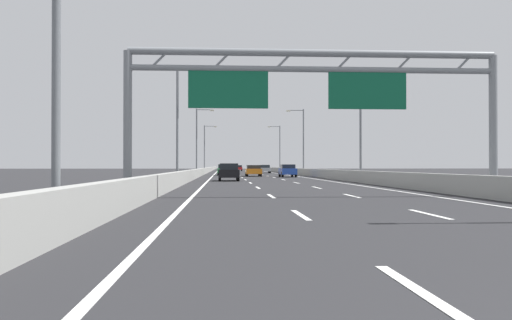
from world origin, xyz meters
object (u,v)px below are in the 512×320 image
Objects in this scene: blue_car at (288,171)px; orange_car at (253,170)px; streetlamp_left_far at (198,137)px; silver_car at (265,169)px; streetlamp_left_mid at (180,117)px; streetlamp_left_distant at (206,146)px; streetlamp_right_far at (302,138)px; streetlamp_right_mid at (358,118)px; white_car at (224,168)px; red_car at (239,168)px; green_car at (224,170)px; black_car at (229,172)px; streetlamp_right_distant at (279,146)px; sign_gantry at (311,85)px.

blue_car is 5.73m from orange_car.
streetlamp_left_far is at bearing 125.21° from orange_car.
silver_car is 0.89× the size of orange_car.
streetlamp_left_distant is (0.00, 64.64, 0.00)m from streetlamp_left_mid.
streetlamp_left_far and streetlamp_right_far have the same top height.
streetlamp_left_mid is 1.00× the size of streetlamp_right_mid.
streetlamp_left_distant is at bearing 99.73° from orange_car.
red_car is at bearing -38.36° from white_car.
green_car is at bearing 82.74° from streetlamp_left_mid.
black_car is 86.57m from red_car.
streetlamp_right_distant is 47.41m from blue_car.
white_car is at bearing 141.64° from red_car.
green_car reaches higher than orange_car.
streetlamp_right_far is (7.63, 54.19, 0.59)m from sign_gantry.
black_car is 26.26m from green_car.
sign_gantry reaches higher than red_car.
green_car is (-3.63, 50.73, -4.05)m from sign_gantry.
sign_gantry is 51.02m from green_car.
streetlamp_left_distant is 27.92m from white_car.
black_car is at bearing -98.29° from silver_car.
streetlamp_left_far is at bearing 180.00° from streetlamp_right_far.
silver_car is 22.41m from green_car.
streetlamp_right_mid is 2.31× the size of silver_car.
green_car is (-11.25, -3.46, -4.64)m from streetlamp_right_far.
red_car is (7.41, 24.46, -4.66)m from streetlamp_left_distant.
streetlamp_left_distant is 2.31× the size of silver_car.
silver_car is 39.22m from red_car.
blue_car is at bearing -56.63° from green_car.
streetlamp_left_far reaches higher than green_car.
blue_car is at bearing 102.33° from streetlamp_right_mid.
sign_gantry is at bearing -92.92° from silver_car.
sign_gantry is 3.80× the size of blue_car.
streetlamp_right_far reaches higher than black_car.
black_car is 0.90× the size of white_car.
black_car is at bearing -86.26° from streetlamp_left_distant.
streetlamp_right_distant reaches higher than orange_car.
sign_gantry is at bearing -88.28° from white_car.
streetlamp_right_distant is at bearing -67.94° from white_car.
streetlamp_left_far reaches higher than black_car.
streetlamp_left_distant is at bearing 103.01° from streetlamp_right_mid.
blue_car reaches higher than silver_car.
streetlamp_right_distant is 2.26× the size of black_car.
white_car is at bearing 96.85° from streetlamp_right_mid.
streetlamp_right_mid is at bearing -70.87° from orange_car.
red_car is (-3.56, 39.06, -0.00)m from silver_car.
blue_car is at bearing -104.69° from streetlamp_right_far.
streetlamp_right_far is 2.31× the size of silver_car.
red_car is (7.41, 56.78, -4.66)m from streetlamp_left_far.
streetlamp_right_mid is at bearing -68.70° from green_car.
sign_gantry is 23.17m from streetlamp_right_mid.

